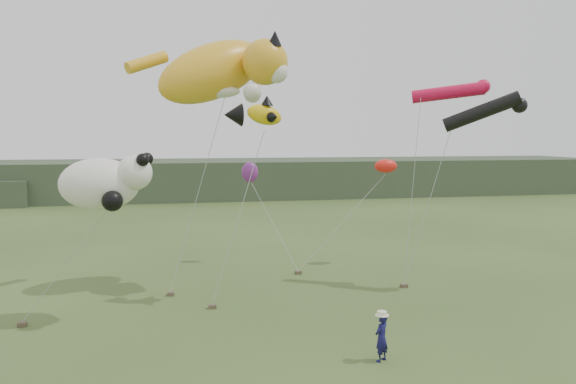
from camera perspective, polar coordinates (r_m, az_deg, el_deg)
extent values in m
plane|color=#385123|center=(19.10, 0.66, -14.89)|extent=(120.00, 120.00, 0.00)
cube|color=#2D3D28|center=(62.77, -7.93, 1.38)|extent=(90.00, 12.00, 4.00)
imported|color=#141347|center=(17.53, 9.48, -14.40)|extent=(0.63, 0.59, 1.45)
cube|color=brown|center=(24.55, -11.85, -10.10)|extent=(0.30, 0.24, 0.15)
cube|color=brown|center=(22.58, -7.69, -11.45)|extent=(0.30, 0.24, 0.15)
cube|color=brown|center=(25.83, 11.71, -9.31)|extent=(0.30, 0.24, 0.15)
cube|color=brown|center=(22.47, -25.39, -12.05)|extent=(0.30, 0.24, 0.15)
cube|color=brown|center=(27.64, 1.04, -8.18)|extent=(0.30, 0.24, 0.15)
ellipsoid|color=gold|center=(25.25, -7.70, 12.04)|extent=(6.18, 4.28, 4.11)
sphere|color=gold|center=(24.46, -2.34, 13.06)|extent=(1.95, 1.95, 1.95)
cone|color=black|center=(24.12, -1.35, 15.37)|extent=(0.61, 0.74, 0.73)
cone|color=black|center=(25.21, -1.30, 14.96)|extent=(0.61, 0.70, 0.69)
sphere|color=white|center=(24.17, -1.18, 12.12)|extent=(0.97, 0.97, 0.97)
ellipsoid|color=white|center=(24.86, -7.12, 10.14)|extent=(1.90, 0.95, 0.60)
sphere|color=white|center=(23.60, -3.66, 10.15)|extent=(0.76, 0.76, 0.76)
sphere|color=white|center=(25.12, -3.64, 9.88)|extent=(0.76, 0.76, 0.76)
cylinder|color=gold|center=(26.13, -14.16, 12.66)|extent=(2.02, 1.48, 1.17)
ellipsoid|color=yellow|center=(22.45, -2.41, 7.83)|extent=(1.62, 0.76, 1.07)
cone|color=black|center=(22.59, -5.64, 7.80)|extent=(0.80, 0.98, 0.92)
cone|color=black|center=(22.49, -2.15, 9.26)|extent=(0.51, 0.51, 0.41)
cone|color=black|center=(21.99, -1.40, 7.61)|extent=(0.54, 0.57, 0.41)
cone|color=black|center=(23.00, -1.85, 7.53)|extent=(0.54, 0.57, 0.41)
cylinder|color=black|center=(25.80, 19.05, 7.70)|extent=(3.19, 2.00, 1.75)
sphere|color=black|center=(26.15, 22.47, 8.13)|extent=(0.65, 0.65, 0.65)
cylinder|color=red|center=(26.39, 15.94, 9.68)|extent=(3.10, 1.94, 0.92)
sphere|color=red|center=(26.64, 19.21, 10.09)|extent=(0.63, 0.63, 0.63)
ellipsoid|color=white|center=(21.12, -18.62, 0.76)|extent=(2.81, 1.88, 1.88)
sphere|color=white|center=(20.65, -15.33, 1.91)|extent=(1.25, 1.25, 1.25)
sphere|color=black|center=(20.19, -14.56, 3.18)|extent=(0.46, 0.46, 0.46)
sphere|color=black|center=(21.07, -14.14, 3.29)|extent=(0.46, 0.46, 0.46)
sphere|color=black|center=(20.28, -17.41, -0.88)|extent=(0.73, 0.73, 0.73)
sphere|color=black|center=(21.58, -20.68, -0.32)|extent=(0.73, 0.73, 0.73)
ellipsoid|color=red|center=(29.65, 9.91, 2.62)|extent=(1.21, 0.71, 0.71)
ellipsoid|color=#75267F|center=(29.71, -3.90, 2.03)|extent=(0.89, 0.59, 1.09)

